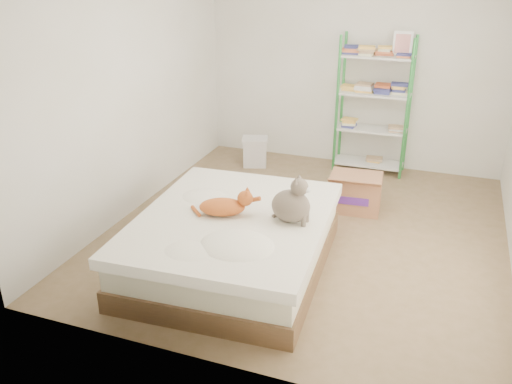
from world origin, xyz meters
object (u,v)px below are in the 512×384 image
at_px(bed, 234,242).
at_px(orange_cat, 222,205).
at_px(cardboard_box, 355,192).
at_px(grey_cat, 291,199).
at_px(shelf_unit, 374,100).
at_px(white_bin, 255,151).

relative_size(bed, orange_cat, 4.39).
bearing_deg(cardboard_box, grey_cat, -105.69).
relative_size(shelf_unit, white_bin, 4.39).
distance_m(grey_cat, cardboard_box, 1.60).
bearing_deg(white_bin, cardboard_box, -30.67).
bearing_deg(shelf_unit, white_bin, -166.86).
bearing_deg(bed, shelf_unit, 72.10).
xyz_separation_m(bed, grey_cat, (0.49, 0.08, 0.45)).
relative_size(grey_cat, white_bin, 1.02).
bearing_deg(grey_cat, orange_cat, 100.86).
xyz_separation_m(grey_cat, cardboard_box, (0.29, 1.49, -0.51)).
distance_m(bed, cardboard_box, 1.76).
bearing_deg(grey_cat, bed, 101.67).
distance_m(orange_cat, cardboard_box, 1.85).
bearing_deg(shelf_unit, orange_cat, -106.59).
bearing_deg(white_bin, bed, -74.05).
height_order(bed, grey_cat, grey_cat).
height_order(grey_cat, cardboard_box, grey_cat).
distance_m(bed, shelf_unit, 2.96).
relative_size(bed, white_bin, 5.18).
height_order(bed, shelf_unit, shelf_unit).
distance_m(orange_cat, grey_cat, 0.60).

